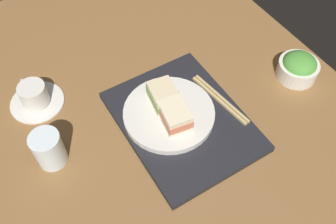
% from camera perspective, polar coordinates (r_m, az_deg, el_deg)
% --- Properties ---
extents(ground_plane, '(1.40, 1.00, 0.03)m').
position_cam_1_polar(ground_plane, '(0.94, -0.56, -2.75)').
color(ground_plane, brown).
extents(serving_tray, '(0.36, 0.28, 0.02)m').
position_cam_1_polar(serving_tray, '(0.93, 2.20, -1.37)').
color(serving_tray, black).
rests_on(serving_tray, ground_plane).
extents(sandwich_plate, '(0.22, 0.22, 0.02)m').
position_cam_1_polar(sandwich_plate, '(0.92, 0.14, -0.23)').
color(sandwich_plate, silver).
rests_on(sandwich_plate, serving_tray).
extents(sandwich_near, '(0.09, 0.07, 0.05)m').
position_cam_1_polar(sandwich_near, '(0.88, 1.04, -0.52)').
color(sandwich_near, beige).
rests_on(sandwich_near, sandwich_plate).
extents(sandwich_far, '(0.09, 0.07, 0.05)m').
position_cam_1_polar(sandwich_far, '(0.91, -0.71, 2.44)').
color(sandwich_far, beige).
rests_on(sandwich_far, sandwich_plate).
extents(salad_bowl, '(0.11, 0.11, 0.07)m').
position_cam_1_polar(salad_bowl, '(1.07, 19.14, 6.46)').
color(salad_bowl, silver).
rests_on(salad_bowl, ground_plane).
extents(chopsticks_pair, '(0.19, 0.04, 0.01)m').
position_cam_1_polar(chopsticks_pair, '(0.96, 7.90, 1.94)').
color(chopsticks_pair, tan).
rests_on(chopsticks_pair, serving_tray).
extents(coffee_cup, '(0.14, 0.14, 0.06)m').
position_cam_1_polar(coffee_cup, '(1.01, -19.57, 2.26)').
color(coffee_cup, silver).
rests_on(coffee_cup, ground_plane).
extents(drinking_glass, '(0.07, 0.07, 0.09)m').
position_cam_1_polar(drinking_glass, '(0.89, -17.64, -5.35)').
color(drinking_glass, silver).
rests_on(drinking_glass, ground_plane).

